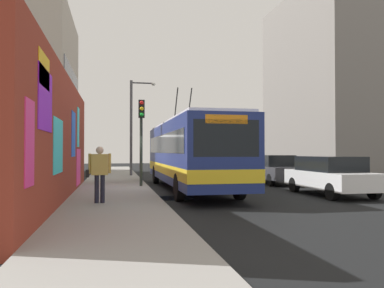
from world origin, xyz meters
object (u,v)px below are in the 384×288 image
(parked_car_dark_gray, at_px, (272,168))
(parked_car_red, at_px, (217,163))
(city_bus, at_px, (189,152))
(pedestrian_near_wall, at_px, (99,169))
(street_lamp, at_px, (134,121))
(parked_car_silver, at_px, (241,165))
(parked_car_white, at_px, (330,175))
(traffic_light, at_px, (141,128))

(parked_car_dark_gray, bearing_deg, parked_car_red, 0.00)
(city_bus, height_order, pedestrian_near_wall, city_bus)
(parked_car_dark_gray, height_order, pedestrian_near_wall, pedestrian_near_wall)
(city_bus, distance_m, street_lamp, 9.59)
(parked_car_dark_gray, bearing_deg, city_bus, 116.02)
(city_bus, bearing_deg, parked_car_silver, -33.77)
(city_bus, distance_m, parked_car_dark_gray, 5.86)
(parked_car_white, xyz_separation_m, parked_car_silver, (11.03, 0.00, -0.00))
(pedestrian_near_wall, distance_m, street_lamp, 14.32)
(pedestrian_near_wall, bearing_deg, street_lamp, -7.42)
(parked_car_dark_gray, relative_size, parked_car_silver, 1.04)
(parked_car_red, xyz_separation_m, street_lamp, (-4.82, 7.25, 3.06))
(parked_car_dark_gray, xyz_separation_m, pedestrian_near_wall, (-7.37, 9.07, 0.38))
(parked_car_red, distance_m, pedestrian_near_wall, 20.85)
(parked_car_white, distance_m, parked_car_dark_gray, 5.79)
(street_lamp, bearing_deg, parked_car_white, -149.62)
(parked_car_white, relative_size, parked_car_red, 0.95)
(parked_car_white, relative_size, parked_car_silver, 0.99)
(parked_car_dark_gray, xyz_separation_m, parked_car_red, (11.41, 0.00, 0.00))
(parked_car_white, xyz_separation_m, pedestrian_near_wall, (-1.57, 9.07, 0.38))
(parked_car_white, distance_m, street_lamp, 14.67)
(parked_car_dark_gray, height_order, parked_car_red, same)
(parked_car_red, bearing_deg, traffic_light, 150.82)
(parked_car_white, height_order, traffic_light, traffic_light)
(pedestrian_near_wall, bearing_deg, parked_car_dark_gray, -50.92)
(parked_car_silver, distance_m, street_lamp, 7.99)
(city_bus, relative_size, parked_car_red, 2.53)
(city_bus, height_order, street_lamp, street_lamp)
(parked_car_white, distance_m, parked_car_silver, 11.03)
(parked_car_dark_gray, relative_size, pedestrian_near_wall, 2.62)
(parked_car_white, relative_size, parked_car_dark_gray, 0.95)
(traffic_light, bearing_deg, parked_car_white, -118.79)
(city_bus, distance_m, parked_car_red, 14.91)
(parked_car_silver, bearing_deg, pedestrian_near_wall, 144.25)
(parked_car_silver, bearing_deg, parked_car_white, -180.00)
(parked_car_white, distance_m, pedestrian_near_wall, 9.21)
(parked_car_red, bearing_deg, street_lamp, 123.63)
(traffic_light, distance_m, street_lamp, 8.40)
(city_bus, bearing_deg, parked_car_white, -122.04)
(city_bus, xyz_separation_m, traffic_light, (0.78, 2.15, 1.14))
(city_bus, relative_size, pedestrian_near_wall, 6.68)
(city_bus, distance_m, parked_car_white, 6.20)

